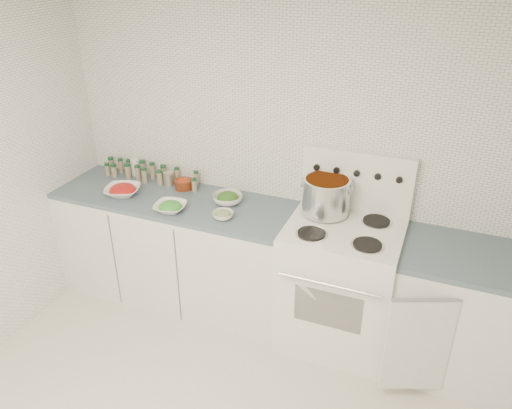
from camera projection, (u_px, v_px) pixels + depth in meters
name	position (u px, v px, depth m)	size (l,w,h in m)	color
room_walls	(188.00, 210.00, 2.18)	(3.54, 3.04, 2.52)	white
counter_left	(178.00, 249.00, 3.95)	(1.85, 0.62, 0.90)	white
stove	(340.00, 281.00, 3.49)	(0.76, 0.70, 1.36)	white
counter_right	(464.00, 315.00, 3.24)	(0.89, 0.78, 0.90)	white
stock_pot	(326.00, 194.00, 3.39)	(0.35, 0.32, 0.25)	silver
bowl_tomato	(123.00, 190.00, 3.77)	(0.33, 0.33, 0.09)	white
bowl_snowpea	(170.00, 207.00, 3.55)	(0.25, 0.25, 0.08)	white
bowl_broccoli	(228.00, 198.00, 3.65)	(0.24, 0.24, 0.09)	white
bowl_zucchini	(223.00, 215.00, 3.45)	(0.20, 0.20, 0.06)	white
bowl_pepper	(184.00, 183.00, 3.87)	(0.14, 0.14, 0.09)	#5C220F
salt_canister	(135.00, 167.00, 4.08)	(0.07, 0.07, 0.14)	white
tin_can	(169.00, 179.00, 3.92)	(0.08, 0.08, 0.11)	#B7AA9B
spice_cluster	(144.00, 172.00, 4.01)	(0.87, 0.15, 0.14)	gray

